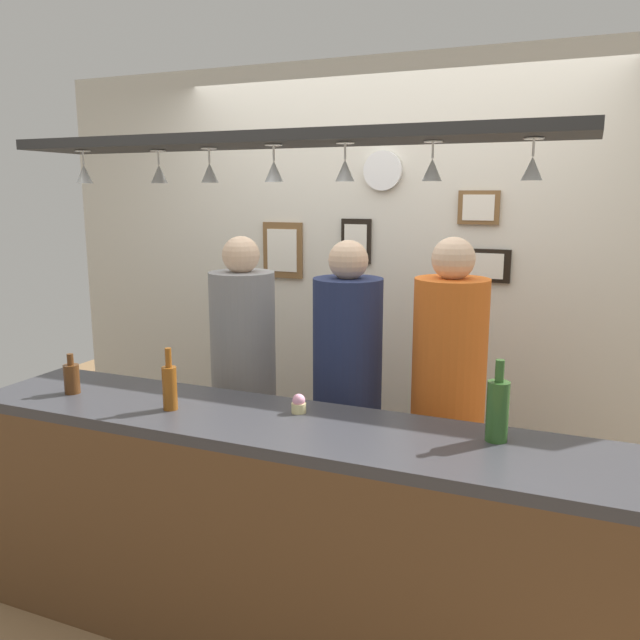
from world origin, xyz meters
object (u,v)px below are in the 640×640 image
Objects in this scene: person_left_grey_shirt at (243,360)px; picture_frame_lower_pair at (482,266)px; person_middle_navy_shirt at (347,373)px; picture_frame_crest at (356,241)px; bottle_beer_amber_tall at (170,386)px; person_right_orange_shirt at (449,380)px; bottle_beer_brown_stubby at (72,378)px; bottle_champagne_green at (498,409)px; wall_clock at (383,171)px; picture_frame_upper_small at (479,207)px; picture_frame_caricature at (283,250)px; cupcake at (299,404)px.

person_left_grey_shirt is 5.46× the size of picture_frame_lower_pair.
person_middle_navy_shirt is 0.93m from picture_frame_crest.
person_right_orange_shirt is at bearing 38.08° from bottle_beer_amber_tall.
person_left_grey_shirt is 9.10× the size of bottle_beer_brown_stubby.
person_left_grey_shirt reaches higher than bottle_champagne_green.
person_middle_navy_shirt is at bearing -73.36° from picture_frame_crest.
person_right_orange_shirt is 7.55× the size of wall_clock.
person_left_grey_shirt is 0.79m from bottle_beer_amber_tall.
bottle_champagne_green is 1.49m from picture_frame_upper_small.
bottle_beer_amber_tall is 1.30m from bottle_champagne_green.
person_left_grey_shirt reaches higher than picture_frame_lower_pair.
bottle_beer_amber_tall is 1.18× the size of picture_frame_upper_small.
picture_frame_crest is 1.18× the size of wall_clock.
wall_clock is (0.44, 1.45, 0.90)m from bottle_beer_amber_tall.
picture_frame_caricature reaches higher than person_middle_navy_shirt.
bottle_beer_amber_tall is at bearing -123.86° from picture_frame_upper_small.
person_left_grey_shirt is 1.50m from picture_frame_upper_small.
bottle_beer_amber_tall is 0.76× the size of picture_frame_caricature.
bottle_beer_brown_stubby is (-1.02, -0.76, 0.06)m from person_middle_navy_shirt.
bottle_champagne_green is 0.79m from cupcake.
person_right_orange_shirt reaches higher than bottle_champagne_green.
person_left_grey_shirt is at bearing -118.90° from picture_frame_crest.
person_right_orange_shirt is at bearing 51.34° from cupcake.
person_middle_navy_shirt is 0.50m from person_right_orange_shirt.
picture_frame_caricature is at bearing 179.44° from wall_clock.
wall_clock reaches higher than bottle_beer_brown_stubby.
person_right_orange_shirt is 1.14m from picture_frame_crest.
person_middle_navy_shirt is at bearing -45.18° from picture_frame_caricature.
person_right_orange_shirt is at bearing -30.17° from picture_frame_caricature.
person_right_orange_shirt is 21.31× the size of cupcake.
person_left_grey_shirt is 0.85m from cupcake.
bottle_beer_amber_tall is 3.33× the size of cupcake.
picture_frame_lower_pair reaches higher than bottle_champagne_green.
wall_clock is at bearing 92.79° from cupcake.
picture_frame_crest reaches higher than picture_frame_caricature.
person_right_orange_shirt is at bearing -89.30° from picture_frame_upper_small.
picture_frame_caricature is (-1.48, 1.29, 0.41)m from bottle_champagne_green.
bottle_beer_brown_stubby is at bearing -153.45° from person_right_orange_shirt.
cupcake is at bearing -111.54° from picture_frame_lower_pair.
picture_frame_lower_pair is (0.51, 1.29, 0.45)m from cupcake.
bottle_beer_amber_tall is at bearing -161.51° from cupcake.
picture_frame_crest is (-0.22, 1.29, 0.56)m from cupcake.
bottle_beer_amber_tall is (-0.99, -0.77, 0.07)m from person_right_orange_shirt.
person_left_grey_shirt is 0.98m from picture_frame_crest.
picture_frame_upper_small reaches higher than cupcake.
wall_clock reaches higher than picture_frame_caricature.
picture_frame_upper_small reaches higher than picture_frame_crest.
person_right_orange_shirt is 5.54× the size of bottle_champagne_green.
person_left_grey_shirt is at bearing -128.19° from wall_clock.
wall_clock is at bearing -179.34° from picture_frame_upper_small.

